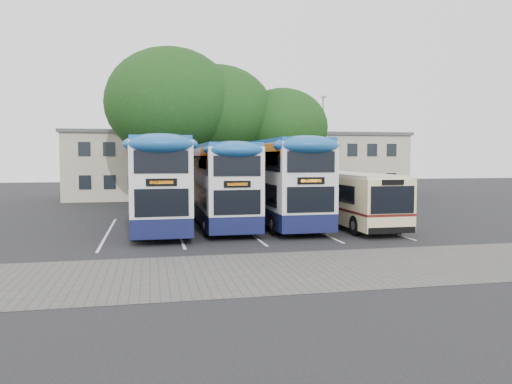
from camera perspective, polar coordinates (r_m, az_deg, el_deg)
The scene contains 12 objects.
ground at distance 23.06m, azimuth 10.17°, elevation -5.59°, with size 120.00×120.00×0.00m, color black.
paving_strip at distance 17.77m, azimuth 10.27°, elevation -8.45°, with size 40.00×6.00×0.01m, color #595654.
bay_lines at distance 26.77m, azimuth -1.41°, elevation -4.19°, with size 14.12×11.00×0.01m.
depot_building at distance 48.81m, azimuth -1.83°, elevation 3.22°, with size 32.40×8.40×6.20m.
lamp_post at distance 43.56m, azimuth 7.65°, elevation 5.63°, with size 0.25×1.05×9.06m.
tree_left at distance 38.44m, azimuth -9.77°, elevation 9.95°, with size 9.70×9.70×11.97m.
tree_mid at distance 39.85m, azimuth -4.40°, elevation 8.99°, with size 8.78×8.78×11.03m.
tree_right at distance 40.50m, azimuth 3.02°, elevation 7.39°, with size 7.32×7.32×9.34m.
bus_dd_left at distance 27.14m, azimuth -11.01°, elevation 1.40°, with size 2.77×11.42×4.76m.
bus_dd_mid at distance 27.74m, azimuth -4.08°, elevation 1.23°, with size 2.62×10.80×4.50m.
bus_dd_right at distance 28.32m, azimuth 2.66°, elevation 1.56°, with size 2.76×11.38×4.74m.
bus_single at distance 28.30m, azimuth 10.69°, elevation -0.43°, with size 2.51×9.86×2.94m.
Camera 1 is at (-8.61, -21.05, 3.82)m, focal length 35.00 mm.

